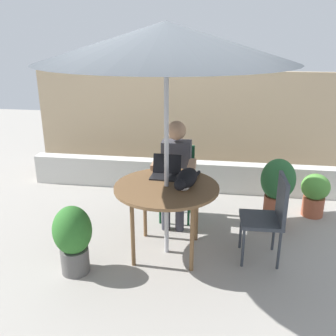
{
  "coord_description": "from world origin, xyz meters",
  "views": [
    {
      "loc": [
        0.51,
        -3.34,
        2.16
      ],
      "look_at": [
        0.0,
        0.1,
        0.9
      ],
      "focal_mm": 39.8,
      "sensor_mm": 36.0,
      "label": 1
    }
  ],
  "objects_px": {
    "potted_plant_near_fence": "(73,237)",
    "patio_umbrella": "(166,42)",
    "cat": "(186,179)",
    "person_seated": "(176,167)",
    "chair_occupied": "(177,176)",
    "potted_plant_corner": "(277,188)",
    "chair_empty": "(271,212)",
    "patio_table": "(167,192)",
    "laptop": "(166,170)",
    "potted_plant_by_chair": "(315,193)"
  },
  "relations": [
    {
      "from": "cat",
      "to": "potted_plant_corner",
      "type": "bearing_deg",
      "value": 38.79
    },
    {
      "from": "chair_empty",
      "to": "potted_plant_near_fence",
      "type": "relative_size",
      "value": 1.3
    },
    {
      "from": "cat",
      "to": "potted_plant_by_chair",
      "type": "bearing_deg",
      "value": 36.55
    },
    {
      "from": "patio_table",
      "to": "potted_plant_by_chair",
      "type": "distance_m",
      "value": 2.05
    },
    {
      "from": "laptop",
      "to": "patio_table",
      "type": "bearing_deg",
      "value": -80.75
    },
    {
      "from": "patio_table",
      "to": "cat",
      "type": "height_order",
      "value": "cat"
    },
    {
      "from": "person_seated",
      "to": "potted_plant_by_chair",
      "type": "xyz_separation_m",
      "value": [
        1.69,
        0.39,
        -0.39
      ]
    },
    {
      "from": "patio_umbrella",
      "to": "chair_occupied",
      "type": "distance_m",
      "value": 1.79
    },
    {
      "from": "patio_table",
      "to": "laptop",
      "type": "distance_m",
      "value": 0.3
    },
    {
      "from": "person_seated",
      "to": "laptop",
      "type": "xyz_separation_m",
      "value": [
        -0.04,
        -0.43,
        0.12
      ]
    },
    {
      "from": "chair_empty",
      "to": "cat",
      "type": "relative_size",
      "value": 1.38
    },
    {
      "from": "patio_umbrella",
      "to": "potted_plant_corner",
      "type": "distance_m",
      "value": 2.15
    },
    {
      "from": "potted_plant_corner",
      "to": "patio_umbrella",
      "type": "bearing_deg",
      "value": -146.36
    },
    {
      "from": "potted_plant_near_fence",
      "to": "potted_plant_corner",
      "type": "relative_size",
      "value": 0.83
    },
    {
      "from": "cat",
      "to": "potted_plant_by_chair",
      "type": "xyz_separation_m",
      "value": [
        1.5,
        1.11,
        -0.53
      ]
    },
    {
      "from": "patio_umbrella",
      "to": "potted_plant_corner",
      "type": "relative_size",
      "value": 2.8
    },
    {
      "from": "chair_occupied",
      "to": "potted_plant_near_fence",
      "type": "xyz_separation_m",
      "value": [
        -0.81,
        -1.33,
        -0.14
      ]
    },
    {
      "from": "chair_occupied",
      "to": "potted_plant_corner",
      "type": "bearing_deg",
      "value": -3.65
    },
    {
      "from": "person_seated",
      "to": "chair_occupied",
      "type": "bearing_deg",
      "value": 90.0
    },
    {
      "from": "chair_occupied",
      "to": "person_seated",
      "type": "height_order",
      "value": "person_seated"
    },
    {
      "from": "patio_umbrella",
      "to": "potted_plant_near_fence",
      "type": "bearing_deg",
      "value": -150.24
    },
    {
      "from": "patio_table",
      "to": "potted_plant_near_fence",
      "type": "xyz_separation_m",
      "value": [
        -0.81,
        -0.46,
        -0.31
      ]
    },
    {
      "from": "patio_table",
      "to": "patio_umbrella",
      "type": "distance_m",
      "value": 1.4
    },
    {
      "from": "laptop",
      "to": "patio_umbrella",
      "type": "bearing_deg",
      "value": -80.75
    },
    {
      "from": "chair_empty",
      "to": "cat",
      "type": "bearing_deg",
      "value": -177.3
    },
    {
      "from": "patio_table",
      "to": "chair_occupied",
      "type": "bearing_deg",
      "value": 90.0
    },
    {
      "from": "cat",
      "to": "potted_plant_near_fence",
      "type": "relative_size",
      "value": 0.94
    },
    {
      "from": "chair_empty",
      "to": "laptop",
      "type": "xyz_separation_m",
      "value": [
        -1.07,
        0.24,
        0.29
      ]
    },
    {
      "from": "potted_plant_corner",
      "to": "laptop",
      "type": "bearing_deg",
      "value": -157.34
    },
    {
      "from": "chair_occupied",
      "to": "person_seated",
      "type": "xyz_separation_m",
      "value": [
        0.0,
        -0.16,
        0.17
      ]
    },
    {
      "from": "patio_umbrella",
      "to": "potted_plant_near_fence",
      "type": "xyz_separation_m",
      "value": [
        -0.81,
        -0.46,
        -1.71
      ]
    },
    {
      "from": "laptop",
      "to": "potted_plant_by_chair",
      "type": "bearing_deg",
      "value": 25.46
    },
    {
      "from": "chair_empty",
      "to": "patio_umbrella",
      "type": "bearing_deg",
      "value": -178.35
    },
    {
      "from": "chair_occupied",
      "to": "person_seated",
      "type": "distance_m",
      "value": 0.23
    },
    {
      "from": "person_seated",
      "to": "potted_plant_by_chair",
      "type": "height_order",
      "value": "person_seated"
    },
    {
      "from": "chair_occupied",
      "to": "potted_plant_corner",
      "type": "xyz_separation_m",
      "value": [
        1.18,
        -0.08,
        -0.05
      ]
    },
    {
      "from": "patio_table",
      "to": "person_seated",
      "type": "bearing_deg",
      "value": 90.0
    },
    {
      "from": "laptop",
      "to": "potted_plant_corner",
      "type": "relative_size",
      "value": 0.38
    },
    {
      "from": "potted_plant_near_fence",
      "to": "potted_plant_by_chair",
      "type": "distance_m",
      "value": 2.95
    },
    {
      "from": "cat",
      "to": "potted_plant_near_fence",
      "type": "distance_m",
      "value": 1.19
    },
    {
      "from": "person_seated",
      "to": "patio_table",
      "type": "bearing_deg",
      "value": -90.0
    },
    {
      "from": "person_seated",
      "to": "laptop",
      "type": "distance_m",
      "value": 0.45
    },
    {
      "from": "chair_empty",
      "to": "chair_occupied",
      "type": "bearing_deg",
      "value": 140.81
    },
    {
      "from": "laptop",
      "to": "potted_plant_corner",
      "type": "xyz_separation_m",
      "value": [
        1.23,
        0.51,
        -0.34
      ]
    },
    {
      "from": "person_seated",
      "to": "laptop",
      "type": "height_order",
      "value": "person_seated"
    },
    {
      "from": "cat",
      "to": "person_seated",
      "type": "bearing_deg",
      "value": 105.02
    },
    {
      "from": "chair_empty",
      "to": "laptop",
      "type": "height_order",
      "value": "laptop"
    },
    {
      "from": "potted_plant_near_fence",
      "to": "patio_umbrella",
      "type": "bearing_deg",
      "value": 29.76
    },
    {
      "from": "chair_empty",
      "to": "person_seated",
      "type": "relative_size",
      "value": 0.72
    },
    {
      "from": "chair_empty",
      "to": "potted_plant_corner",
      "type": "distance_m",
      "value": 0.78
    }
  ]
}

